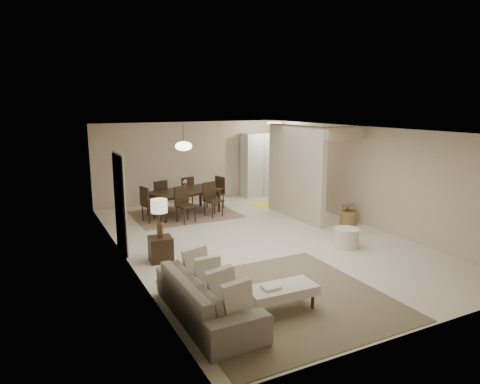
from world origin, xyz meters
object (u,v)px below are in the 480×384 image
dining_table (185,203)px  pantry_cabinet (260,165)px  wicker_basket (348,218)px  side_table (161,249)px  sofa (208,296)px  ottoman_bench (281,291)px  round_pouf (347,238)px

dining_table → pantry_cabinet: bearing=7.9°
wicker_basket → dining_table: size_ratio=0.22×
pantry_cabinet → side_table: 6.57m
wicker_basket → dining_table: dining_table is taller
dining_table → sofa: bearing=-121.0°
pantry_cabinet → sofa: size_ratio=0.94×
sofa → wicker_basket: size_ratio=5.26×
dining_table → ottoman_bench: bearing=-110.5°
side_table → wicker_basket: (5.01, 0.32, -0.06)m
sofa → ottoman_bench: size_ratio=2.04×
sofa → dining_table: (1.69, 5.72, 0.02)m
side_table → wicker_basket: bearing=3.6°
ottoman_bench → wicker_basket: bearing=40.0°
sofa → wicker_basket: sofa is taller
side_table → round_pouf: bearing=-15.1°
dining_table → round_pouf: bearing=-77.3°
ottoman_bench → round_pouf: round_pouf is taller
side_table → round_pouf: size_ratio=0.90×
wicker_basket → dining_table: (-3.37, 2.87, 0.16)m
side_table → round_pouf: (3.81, -1.03, -0.03)m
ottoman_bench → wicker_basket: ottoman_bench is taller
sofa → wicker_basket: 5.81m
ottoman_bench → dining_table: size_ratio=0.56×
ottoman_bench → side_table: side_table is taller
wicker_basket → sofa: bearing=-150.6°
round_pouf → dining_table: dining_table is taller
round_pouf → wicker_basket: (1.20, 1.34, -0.03)m
pantry_cabinet → side_table: bearing=-136.8°
ottoman_bench → side_table: (-1.01, 2.83, -0.06)m
sofa → dining_table: 5.96m
ottoman_bench → wicker_basket: 5.09m
side_table → wicker_basket: side_table is taller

